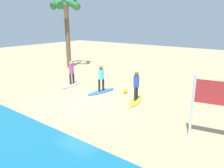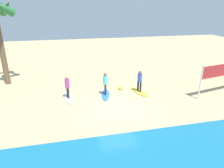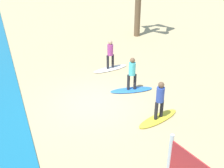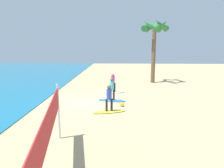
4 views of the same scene
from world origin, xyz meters
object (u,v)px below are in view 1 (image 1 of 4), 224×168
(surfboard_yellow, at_px, (136,100))
(palm_tree, at_px, (66,10))
(beach_ball, at_px, (125,91))
(surfer_blue, at_px, (101,77))
(surfboard_blue, at_px, (101,92))
(surfer_white, at_px, (72,71))
(surfboard_white, at_px, (72,84))
(surfer_yellow, at_px, (136,84))

(surfboard_yellow, distance_m, palm_tree, 12.34)
(palm_tree, bearing_deg, beach_ball, 158.93)
(surfer_blue, height_order, palm_tree, palm_tree)
(palm_tree, xyz_separation_m, beach_ball, (-8.97, 3.46, -5.31))
(surfboard_blue, xyz_separation_m, beach_ball, (-1.35, -0.75, 0.10))
(surfer_blue, relative_size, palm_tree, 0.24)
(surfer_blue, bearing_deg, surfer_white, 0.02)
(surfboard_yellow, xyz_separation_m, beach_ball, (1.26, -0.81, 0.10))
(surfboard_blue, distance_m, surfboard_white, 2.71)
(surfboard_yellow, distance_m, surfboard_blue, 2.61)
(surfboard_blue, bearing_deg, surfer_yellow, 100.26)
(surfer_yellow, distance_m, surfer_blue, 2.61)
(surfer_yellow, bearing_deg, surfboard_yellow, 0.00)
(surfer_blue, bearing_deg, surfer_yellow, 178.66)
(surfer_yellow, height_order, surfer_white, same)
(surfer_yellow, relative_size, surfer_blue, 1.00)
(palm_tree, bearing_deg, surfboard_yellow, 157.37)
(surfboard_blue, relative_size, beach_ball, 7.04)
(surfboard_white, bearing_deg, beach_ball, 93.00)
(surfboard_blue, height_order, surfboard_white, same)
(surfer_white, relative_size, beach_ball, 5.50)
(surfer_white, distance_m, beach_ball, 4.22)
(surfer_yellow, relative_size, beach_ball, 5.50)
(surfboard_white, relative_size, surfer_white, 1.28)
(surfer_white, height_order, palm_tree, palm_tree)
(surfboard_yellow, height_order, beach_ball, beach_ball)
(surfboard_white, bearing_deg, surfer_white, -0.00)
(surfboard_yellow, bearing_deg, surfboard_white, -106.28)
(surfer_yellow, relative_size, surfboard_white, 0.78)
(surfer_blue, distance_m, beach_ball, 1.78)
(surfboard_yellow, xyz_separation_m, surfboard_white, (5.32, -0.06, 0.00))
(surfboard_yellow, relative_size, surfer_blue, 1.28)
(beach_ball, bearing_deg, surfer_blue, 28.98)
(surfboard_blue, xyz_separation_m, surfboard_white, (2.71, 0.00, 0.00))
(surfboard_blue, bearing_deg, beach_ball, 130.58)
(surfboard_white, distance_m, beach_ball, 4.13)
(surfer_blue, height_order, surfboard_white, surfer_blue)
(surfboard_yellow, bearing_deg, palm_tree, -128.27)
(palm_tree, relative_size, beach_ball, 22.81)
(surfer_blue, height_order, surfer_white, same)
(surfboard_yellow, height_order, palm_tree, palm_tree)
(surfboard_yellow, xyz_separation_m, palm_tree, (10.23, -4.27, 5.41))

